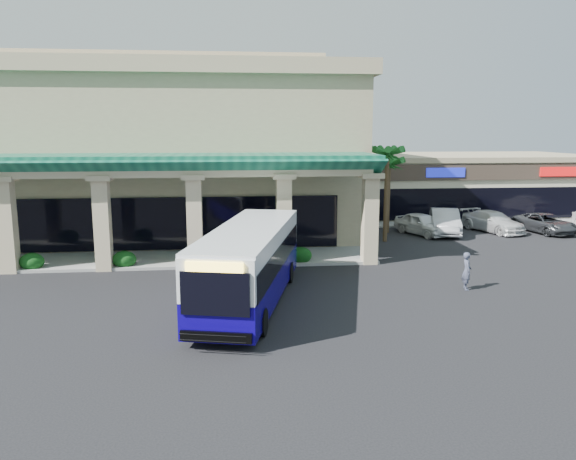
{
  "coord_description": "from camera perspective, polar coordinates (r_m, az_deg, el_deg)",
  "views": [
    {
      "loc": [
        -1.3,
        -22.94,
        6.85
      ],
      "look_at": [
        1.52,
        3.31,
        2.2
      ],
      "focal_mm": 35.0,
      "sensor_mm": 36.0,
      "label": 1
    }
  ],
  "objects": [
    {
      "name": "pedestrian",
      "position": [
        25.79,
        17.7,
        -3.98
      ],
      "size": [
        0.5,
        0.67,
        1.67
      ],
      "primitive_type": "imported",
      "rotation": [
        0.0,
        0.0,
        1.4
      ],
      "color": "#41465B",
      "rests_on": "ground"
    },
    {
      "name": "palm_0",
      "position": [
        35.5,
        9.96,
        4.1
      ],
      "size": [
        2.4,
        2.4,
        6.6
      ],
      "primitive_type": null,
      "color": "#196020",
      "rests_on": "ground"
    },
    {
      "name": "arcade",
      "position": [
        30.74,
        -18.67,
        1.99
      ],
      "size": [
        30.0,
        6.2,
        5.7
      ],
      "primitive_type": null,
      "color": "#0E553F",
      "rests_on": "ground"
    },
    {
      "name": "strip_mall",
      "position": [
        50.94,
        16.22,
        4.64
      ],
      "size": [
        22.5,
        12.5,
        4.9
      ],
      "primitive_type": null,
      "color": "beige",
      "rests_on": "ground"
    },
    {
      "name": "ground",
      "position": [
        23.97,
        -2.78,
        -6.62
      ],
      "size": [
        110.0,
        110.0,
        0.0
      ],
      "primitive_type": "plane",
      "color": "black"
    },
    {
      "name": "broadleaf_tree",
      "position": [
        43.08,
        5.71,
        4.02
      ],
      "size": [
        2.6,
        2.6,
        4.81
      ],
      "primitive_type": null,
      "color": "#0D3B0F",
      "rests_on": "ground"
    },
    {
      "name": "car_white",
      "position": [
        39.32,
        15.64,
        0.83
      ],
      "size": [
        3.13,
        5.4,
        1.68
      ],
      "primitive_type": "imported",
      "rotation": [
        0.0,
        0.0,
        -0.28
      ],
      "color": "silver",
      "rests_on": "ground"
    },
    {
      "name": "palm_1",
      "position": [
        38.69,
        10.14,
        3.97
      ],
      "size": [
        2.4,
        2.4,
        5.8
      ],
      "primitive_type": null,
      "color": "#196020",
      "rests_on": "ground"
    },
    {
      "name": "transit_bus",
      "position": [
        22.58,
        -3.89,
        -3.61
      ],
      "size": [
        5.18,
        11.39,
        3.1
      ],
      "primitive_type": null,
      "rotation": [
        0.0,
        0.0,
        -0.24
      ],
      "color": "#0D0176",
      "rests_on": "ground"
    },
    {
      "name": "car_gray",
      "position": [
        42.21,
        24.67,
        0.63
      ],
      "size": [
        3.03,
        5.05,
        1.31
      ],
      "primitive_type": "imported",
      "rotation": [
        0.0,
        0.0,
        0.19
      ],
      "color": "#36383C",
      "rests_on": "ground"
    },
    {
      "name": "main_building",
      "position": [
        39.53,
        -16.04,
        7.9
      ],
      "size": [
        30.8,
        14.8,
        11.35
      ],
      "primitive_type": null,
      "color": "tan",
      "rests_on": "ground"
    },
    {
      "name": "car_silver",
      "position": [
        38.6,
        13.49,
        0.6
      ],
      "size": [
        3.24,
        4.67,
        1.48
      ],
      "primitive_type": "imported",
      "rotation": [
        0.0,
        0.0,
        0.38
      ],
      "color": "white",
      "rests_on": "ground"
    },
    {
      "name": "car_red",
      "position": [
        41.21,
        20.1,
        0.81
      ],
      "size": [
        3.43,
        5.26,
        1.42
      ],
      "primitive_type": "imported",
      "rotation": [
        0.0,
        0.0,
        0.32
      ],
      "color": "silver",
      "rests_on": "ground"
    }
  ]
}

